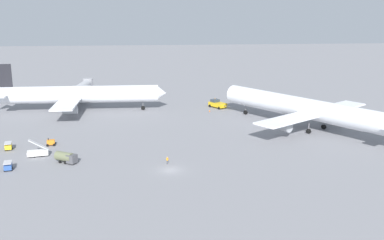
{
  "coord_description": "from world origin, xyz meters",
  "views": [
    {
      "loc": [
        -3.95,
        -89.07,
        33.0
      ],
      "look_at": [
        6.92,
        25.73,
        4.0
      ],
      "focal_mm": 43.13,
      "sensor_mm": 36.0,
      "label": 1
    }
  ],
  "objects_px": {
    "ground_crew_ramp_agent_by_cones": "(167,160)",
    "gse_stair_truck_yellow": "(38,152)",
    "gse_baggage_cart_near_cluster": "(8,146)",
    "traffic_cone_nose_right": "(210,111)",
    "pushback_tug": "(217,104)",
    "gse_gpu_cart_small": "(51,142)",
    "gse_baggage_cart_trailing": "(8,166)",
    "jet_bridge": "(83,87)",
    "airliner_at_gate_left": "(79,95)",
    "gse_fuel_bowser_stubby": "(66,157)",
    "airliner_being_pushed": "(307,109)"
  },
  "relations": [
    {
      "from": "gse_baggage_cart_near_cluster",
      "to": "traffic_cone_nose_right",
      "type": "height_order",
      "value": "gse_baggage_cart_near_cluster"
    },
    {
      "from": "airliner_being_pushed",
      "to": "pushback_tug",
      "type": "relative_size",
      "value": 6.18
    },
    {
      "from": "airliner_being_pushed",
      "to": "jet_bridge",
      "type": "distance_m",
      "value": 83.6
    },
    {
      "from": "gse_stair_truck_yellow",
      "to": "traffic_cone_nose_right",
      "type": "height_order",
      "value": "gse_stair_truck_yellow"
    },
    {
      "from": "gse_gpu_cart_small",
      "to": "pushback_tug",
      "type": "bearing_deg",
      "value": 39.4
    },
    {
      "from": "gse_baggage_cart_trailing",
      "to": "traffic_cone_nose_right",
      "type": "bearing_deg",
      "value": 45.29
    },
    {
      "from": "airliner_at_gate_left",
      "to": "gse_baggage_cart_near_cluster",
      "type": "relative_size",
      "value": 18.12
    },
    {
      "from": "gse_fuel_bowser_stubby",
      "to": "gse_baggage_cart_near_cluster",
      "type": "distance_m",
      "value": 18.65
    },
    {
      "from": "airliner_at_gate_left",
      "to": "ground_crew_ramp_agent_by_cones",
      "type": "relative_size",
      "value": 33.06
    },
    {
      "from": "traffic_cone_nose_right",
      "to": "jet_bridge",
      "type": "relative_size",
      "value": 0.03
    },
    {
      "from": "airliner_at_gate_left",
      "to": "gse_gpu_cart_small",
      "type": "height_order",
      "value": "airliner_at_gate_left"
    },
    {
      "from": "gse_gpu_cart_small",
      "to": "jet_bridge",
      "type": "xyz_separation_m",
      "value": [
        -0.28,
        59.64,
        3.06
      ]
    },
    {
      "from": "gse_fuel_bowser_stubby",
      "to": "ground_crew_ramp_agent_by_cones",
      "type": "relative_size",
      "value": 3.13
    },
    {
      "from": "traffic_cone_nose_right",
      "to": "jet_bridge",
      "type": "xyz_separation_m",
      "value": [
        -43.06,
        27.51,
        3.58
      ]
    },
    {
      "from": "gse_fuel_bowser_stubby",
      "to": "ground_crew_ramp_agent_by_cones",
      "type": "xyz_separation_m",
      "value": [
        21.44,
        -2.7,
        -0.48
      ]
    },
    {
      "from": "traffic_cone_nose_right",
      "to": "jet_bridge",
      "type": "height_order",
      "value": "jet_bridge"
    },
    {
      "from": "pushback_tug",
      "to": "gse_gpu_cart_small",
      "type": "bearing_deg",
      "value": -140.6
    },
    {
      "from": "gse_baggage_cart_near_cluster",
      "to": "gse_stair_truck_yellow",
      "type": "distance_m",
      "value": 9.78
    },
    {
      "from": "gse_baggage_cart_near_cluster",
      "to": "ground_crew_ramp_agent_by_cones",
      "type": "relative_size",
      "value": 1.82
    },
    {
      "from": "traffic_cone_nose_right",
      "to": "gse_fuel_bowser_stubby",
      "type": "bearing_deg",
      "value": -129.1
    },
    {
      "from": "airliner_at_gate_left",
      "to": "airliner_being_pushed",
      "type": "xyz_separation_m",
      "value": [
        64.56,
        -27.98,
        0.28
      ]
    },
    {
      "from": "ground_crew_ramp_agent_by_cones",
      "to": "gse_baggage_cart_trailing",
      "type": "bearing_deg",
      "value": -179.1
    },
    {
      "from": "gse_baggage_cart_near_cluster",
      "to": "jet_bridge",
      "type": "distance_m",
      "value": 62.73
    },
    {
      "from": "gse_stair_truck_yellow",
      "to": "jet_bridge",
      "type": "height_order",
      "value": "jet_bridge"
    },
    {
      "from": "traffic_cone_nose_right",
      "to": "jet_bridge",
      "type": "bearing_deg",
      "value": 147.43
    },
    {
      "from": "airliner_being_pushed",
      "to": "gse_fuel_bowser_stubby",
      "type": "bearing_deg",
      "value": -159.75
    },
    {
      "from": "pushback_tug",
      "to": "ground_crew_ramp_agent_by_cones",
      "type": "xyz_separation_m",
      "value": [
        -18.73,
        -53.8,
        -0.38
      ]
    },
    {
      "from": "traffic_cone_nose_right",
      "to": "gse_stair_truck_yellow",
      "type": "bearing_deg",
      "value": -137.65
    },
    {
      "from": "gse_baggage_cart_near_cluster",
      "to": "ground_crew_ramp_agent_by_cones",
      "type": "bearing_deg",
      "value": -20.38
    },
    {
      "from": "airliner_at_gate_left",
      "to": "gse_fuel_bowser_stubby",
      "type": "distance_m",
      "value": 50.58
    },
    {
      "from": "airliner_at_gate_left",
      "to": "gse_fuel_bowser_stubby",
      "type": "xyz_separation_m",
      "value": [
        4.23,
        -50.24,
        -3.97
      ]
    },
    {
      "from": "ground_crew_ramp_agent_by_cones",
      "to": "gse_stair_truck_yellow",
      "type": "bearing_deg",
      "value": 164.43
    },
    {
      "from": "gse_baggage_cart_trailing",
      "to": "jet_bridge",
      "type": "xyz_separation_m",
      "value": [
        5.05,
        76.12,
        2.99
      ]
    },
    {
      "from": "gse_gpu_cart_small",
      "to": "airliner_at_gate_left",
      "type": "bearing_deg",
      "value": 87.43
    },
    {
      "from": "pushback_tug",
      "to": "gse_stair_truck_yellow",
      "type": "height_order",
      "value": "gse_stair_truck_yellow"
    },
    {
      "from": "pushback_tug",
      "to": "gse_baggage_cart_trailing",
      "type": "relative_size",
      "value": 2.83
    },
    {
      "from": "gse_baggage_cart_near_cluster",
      "to": "gse_stair_truck_yellow",
      "type": "height_order",
      "value": "gse_stair_truck_yellow"
    },
    {
      "from": "airliner_at_gate_left",
      "to": "pushback_tug",
      "type": "xyz_separation_m",
      "value": [
        44.41,
        0.86,
        -4.06
      ]
    },
    {
      "from": "gse_baggage_cart_trailing",
      "to": "pushback_tug",
      "type": "bearing_deg",
      "value": 46.58
    },
    {
      "from": "gse_fuel_bowser_stubby",
      "to": "jet_bridge",
      "type": "relative_size",
      "value": 0.23
    },
    {
      "from": "pushback_tug",
      "to": "gse_stair_truck_yellow",
      "type": "distance_m",
      "value": 65.87
    },
    {
      "from": "gse_baggage_cart_near_cluster",
      "to": "traffic_cone_nose_right",
      "type": "bearing_deg",
      "value": 33.55
    },
    {
      "from": "pushback_tug",
      "to": "gse_gpu_cart_small",
      "type": "distance_m",
      "value": 59.61
    },
    {
      "from": "gse_baggage_cart_near_cluster",
      "to": "ground_crew_ramp_agent_by_cones",
      "type": "distance_m",
      "value": 39.02
    },
    {
      "from": "gse_stair_truck_yellow",
      "to": "ground_crew_ramp_agent_by_cones",
      "type": "bearing_deg",
      "value": -15.57
    },
    {
      "from": "gse_baggage_cart_trailing",
      "to": "gse_gpu_cart_small",
      "type": "bearing_deg",
      "value": 72.08
    },
    {
      "from": "gse_baggage_cart_near_cluster",
      "to": "ground_crew_ramp_agent_by_cones",
      "type": "height_order",
      "value": "gse_baggage_cart_near_cluster"
    },
    {
      "from": "pushback_tug",
      "to": "ground_crew_ramp_agent_by_cones",
      "type": "distance_m",
      "value": 56.97
    },
    {
      "from": "gse_stair_truck_yellow",
      "to": "traffic_cone_nose_right",
      "type": "bearing_deg",
      "value": 42.35
    },
    {
      "from": "ground_crew_ramp_agent_by_cones",
      "to": "jet_bridge",
      "type": "xyz_separation_m",
      "value": [
        -27.61,
        75.6,
        3.0
      ]
    }
  ]
}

